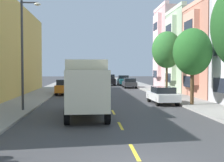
{
  "coord_description": "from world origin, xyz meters",
  "views": [
    {
      "loc": [
        -1.54,
        -8.7,
        2.93
      ],
      "look_at": [
        0.79,
        24.35,
        1.61
      ],
      "focal_mm": 49.74,
      "sensor_mm": 36.0,
      "label": 1
    }
  ],
  "objects_px": {
    "moving_black_sedan": "(109,80)",
    "delivery_box_truck": "(86,84)",
    "street_tree_third": "(167,50)",
    "parked_sedan_white": "(163,95)",
    "parked_pickup_orange": "(66,87)",
    "street_lamp": "(24,47)",
    "parked_pickup_teal": "(124,81)",
    "parked_wagon_charcoal": "(129,83)",
    "parked_pickup_champagne": "(75,80)",
    "parked_pickup_silver": "(73,82)",
    "street_tree_second": "(192,52)"
  },
  "relations": [
    {
      "from": "moving_black_sedan",
      "to": "delivery_box_truck",
      "type": "bearing_deg",
      "value": -95.89
    },
    {
      "from": "street_tree_third",
      "to": "parked_sedan_white",
      "type": "bearing_deg",
      "value": -106.87
    },
    {
      "from": "parked_pickup_orange",
      "to": "street_lamp",
      "type": "bearing_deg",
      "value": -96.55
    },
    {
      "from": "parked_pickup_orange",
      "to": "parked_sedan_white",
      "type": "height_order",
      "value": "parked_pickup_orange"
    },
    {
      "from": "parked_pickup_teal",
      "to": "moving_black_sedan",
      "type": "distance_m",
      "value": 2.64
    },
    {
      "from": "street_tree_third",
      "to": "parked_wagon_charcoal",
      "type": "distance_m",
      "value": 15.75
    },
    {
      "from": "street_tree_third",
      "to": "parked_pickup_orange",
      "type": "bearing_deg",
      "value": 159.85
    },
    {
      "from": "delivery_box_truck",
      "to": "parked_sedan_white",
      "type": "distance_m",
      "value": 8.74
    },
    {
      "from": "delivery_box_truck",
      "to": "street_tree_third",
      "type": "bearing_deg",
      "value": 56.41
    },
    {
      "from": "parked_sedan_white",
      "to": "parked_pickup_teal",
      "type": "bearing_deg",
      "value": 90.06
    },
    {
      "from": "parked_sedan_white",
      "to": "parked_pickup_champagne",
      "type": "distance_m",
      "value": 33.03
    },
    {
      "from": "street_tree_third",
      "to": "parked_wagon_charcoal",
      "type": "relative_size",
      "value": 1.41
    },
    {
      "from": "street_lamp",
      "to": "parked_pickup_silver",
      "type": "height_order",
      "value": "street_lamp"
    },
    {
      "from": "street_tree_second",
      "to": "parked_sedan_white",
      "type": "height_order",
      "value": "street_tree_second"
    },
    {
      "from": "street_tree_third",
      "to": "parked_pickup_silver",
      "type": "xyz_separation_m",
      "value": [
        -10.71,
        17.44,
        -4.05
      ]
    },
    {
      "from": "moving_black_sedan",
      "to": "street_tree_second",
      "type": "bearing_deg",
      "value": -81.48
    },
    {
      "from": "parked_sedan_white",
      "to": "parked_wagon_charcoal",
      "type": "height_order",
      "value": "parked_wagon_charcoal"
    },
    {
      "from": "street_tree_second",
      "to": "parked_pickup_orange",
      "type": "relative_size",
      "value": 1.11
    },
    {
      "from": "parked_pickup_silver",
      "to": "parked_pickup_champagne",
      "type": "distance_m",
      "value": 8.01
    },
    {
      "from": "street_tree_third",
      "to": "moving_black_sedan",
      "type": "bearing_deg",
      "value": 101.48
    },
    {
      "from": "parked_pickup_silver",
      "to": "parked_pickup_orange",
      "type": "xyz_separation_m",
      "value": [
        0.0,
        -13.52,
        0.0
      ]
    },
    {
      "from": "delivery_box_truck",
      "to": "parked_sedan_white",
      "type": "xyz_separation_m",
      "value": [
        6.27,
        5.97,
        -1.2
      ]
    },
    {
      "from": "parked_sedan_white",
      "to": "parked_wagon_charcoal",
      "type": "relative_size",
      "value": 0.96
    },
    {
      "from": "street_tree_third",
      "to": "delivery_box_truck",
      "type": "relative_size",
      "value": 0.86
    },
    {
      "from": "delivery_box_truck",
      "to": "moving_black_sedan",
      "type": "bearing_deg",
      "value": 84.11
    },
    {
      "from": "street_tree_third",
      "to": "parked_pickup_orange",
      "type": "height_order",
      "value": "street_tree_third"
    },
    {
      "from": "street_tree_third",
      "to": "delivery_box_truck",
      "type": "height_order",
      "value": "street_tree_third"
    },
    {
      "from": "street_tree_second",
      "to": "moving_black_sedan",
      "type": "bearing_deg",
      "value": 98.52
    },
    {
      "from": "parked_pickup_teal",
      "to": "street_lamp",
      "type": "bearing_deg",
      "value": -107.34
    },
    {
      "from": "parked_wagon_charcoal",
      "to": "parked_pickup_teal",
      "type": "distance_m",
      "value": 7.75
    },
    {
      "from": "parked_wagon_charcoal",
      "to": "parked_sedan_white",
      "type": "bearing_deg",
      "value": -89.87
    },
    {
      "from": "delivery_box_truck",
      "to": "parked_pickup_champagne",
      "type": "bearing_deg",
      "value": 93.8
    },
    {
      "from": "street_lamp",
      "to": "parked_pickup_teal",
      "type": "bearing_deg",
      "value": 72.66
    },
    {
      "from": "delivery_box_truck",
      "to": "parked_pickup_teal",
      "type": "height_order",
      "value": "delivery_box_truck"
    },
    {
      "from": "street_lamp",
      "to": "parked_pickup_teal",
      "type": "distance_m",
      "value": 35.05
    },
    {
      "from": "parked_pickup_champagne",
      "to": "parked_pickup_teal",
      "type": "height_order",
      "value": "same"
    },
    {
      "from": "street_tree_second",
      "to": "parked_pickup_teal",
      "type": "distance_m",
      "value": 31.13
    },
    {
      "from": "street_tree_third",
      "to": "parked_pickup_champagne",
      "type": "height_order",
      "value": "street_tree_third"
    },
    {
      "from": "parked_pickup_teal",
      "to": "moving_black_sedan",
      "type": "relative_size",
      "value": 1.11
    },
    {
      "from": "street_lamp",
      "to": "parked_pickup_silver",
      "type": "xyz_separation_m",
      "value": [
        1.65,
        27.9,
        -3.55
      ]
    },
    {
      "from": "delivery_box_truck",
      "to": "parked_wagon_charcoal",
      "type": "bearing_deg",
      "value": 77.22
    },
    {
      "from": "parked_pickup_teal",
      "to": "street_tree_second",
      "type": "bearing_deg",
      "value": -86.36
    },
    {
      "from": "parked_sedan_white",
      "to": "parked_pickup_teal",
      "type": "height_order",
      "value": "parked_pickup_teal"
    },
    {
      "from": "parked_pickup_champagne",
      "to": "parked_wagon_charcoal",
      "type": "distance_m",
      "value": 13.56
    },
    {
      "from": "street_lamp",
      "to": "moving_black_sedan",
      "type": "distance_m",
      "value": 34.17
    },
    {
      "from": "parked_pickup_orange",
      "to": "parked_pickup_teal",
      "type": "distance_m",
      "value": 20.83
    },
    {
      "from": "street_tree_third",
      "to": "street_lamp",
      "type": "distance_m",
      "value": 16.2
    },
    {
      "from": "parked_sedan_white",
      "to": "delivery_box_truck",
      "type": "bearing_deg",
      "value": -136.39
    },
    {
      "from": "street_tree_second",
      "to": "street_tree_third",
      "type": "bearing_deg",
      "value": 90.0
    },
    {
      "from": "parked_pickup_teal",
      "to": "street_tree_third",
      "type": "bearing_deg",
      "value": -85.08
    }
  ]
}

